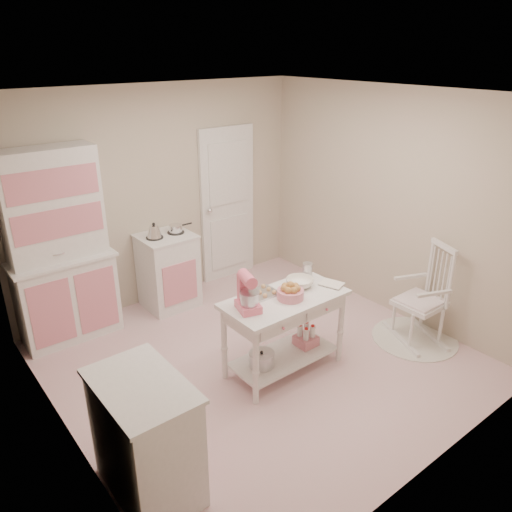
{
  "coord_description": "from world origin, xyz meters",
  "views": [
    {
      "loc": [
        -2.7,
        -3.34,
        2.98
      ],
      "look_at": [
        0.14,
        0.23,
        1.04
      ],
      "focal_mm": 35.0,
      "sensor_mm": 36.0,
      "label": 1
    }
  ],
  "objects_px": {
    "work_table": "(284,334)",
    "bread_basket": "(290,294)",
    "stand_mixer": "(248,293)",
    "base_cabinet": "(146,438)",
    "stove": "(168,271)",
    "rocking_chair": "(421,294)",
    "hutch": "(59,248)"
  },
  "relations": [
    {
      "from": "rocking_chair",
      "to": "hutch",
      "type": "bearing_deg",
      "value": 162.17
    },
    {
      "from": "bread_basket",
      "to": "work_table",
      "type": "bearing_deg",
      "value": 111.8
    },
    {
      "from": "base_cabinet",
      "to": "bread_basket",
      "type": "height_order",
      "value": "base_cabinet"
    },
    {
      "from": "rocking_chair",
      "to": "base_cabinet",
      "type": "bearing_deg",
      "value": -158.04
    },
    {
      "from": "base_cabinet",
      "to": "stand_mixer",
      "type": "distance_m",
      "value": 1.49
    },
    {
      "from": "work_table",
      "to": "stove",
      "type": "bearing_deg",
      "value": 96.66
    },
    {
      "from": "rocking_chair",
      "to": "work_table",
      "type": "height_order",
      "value": "rocking_chair"
    },
    {
      "from": "stand_mixer",
      "to": "work_table",
      "type": "bearing_deg",
      "value": 13.05
    },
    {
      "from": "work_table",
      "to": "stand_mixer",
      "type": "relative_size",
      "value": 3.53
    },
    {
      "from": "hutch",
      "to": "base_cabinet",
      "type": "height_order",
      "value": "hutch"
    },
    {
      "from": "work_table",
      "to": "rocking_chair",
      "type": "bearing_deg",
      "value": -18.12
    },
    {
      "from": "work_table",
      "to": "bread_basket",
      "type": "xyz_separation_m",
      "value": [
        0.02,
        -0.05,
        0.45
      ]
    },
    {
      "from": "rocking_chair",
      "to": "bread_basket",
      "type": "xyz_separation_m",
      "value": [
        -1.47,
        0.44,
        0.3
      ]
    },
    {
      "from": "base_cabinet",
      "to": "bread_basket",
      "type": "distance_m",
      "value": 1.83
    },
    {
      "from": "work_table",
      "to": "hutch",
      "type": "bearing_deg",
      "value": 126.39
    },
    {
      "from": "base_cabinet",
      "to": "bread_basket",
      "type": "relative_size",
      "value": 3.68
    },
    {
      "from": "hutch",
      "to": "stove",
      "type": "distance_m",
      "value": 1.33
    },
    {
      "from": "base_cabinet",
      "to": "work_table",
      "type": "xyz_separation_m",
      "value": [
        1.72,
        0.5,
        -0.06
      ]
    },
    {
      "from": "bread_basket",
      "to": "stove",
      "type": "bearing_deg",
      "value": 97.07
    },
    {
      "from": "stand_mixer",
      "to": "bread_basket",
      "type": "distance_m",
      "value": 0.46
    },
    {
      "from": "hutch",
      "to": "bread_basket",
      "type": "distance_m",
      "value": 2.45
    },
    {
      "from": "hutch",
      "to": "base_cabinet",
      "type": "xyz_separation_m",
      "value": [
        -0.3,
        -2.42,
        -0.58
      ]
    },
    {
      "from": "hutch",
      "to": "bread_basket",
      "type": "height_order",
      "value": "hutch"
    },
    {
      "from": "hutch",
      "to": "base_cabinet",
      "type": "distance_m",
      "value": 2.51
    },
    {
      "from": "work_table",
      "to": "base_cabinet",
      "type": "bearing_deg",
      "value": -163.91
    },
    {
      "from": "stove",
      "to": "hutch",
      "type": "bearing_deg",
      "value": 177.61
    },
    {
      "from": "stand_mixer",
      "to": "bread_basket",
      "type": "relative_size",
      "value": 1.36
    },
    {
      "from": "rocking_chair",
      "to": "work_table",
      "type": "xyz_separation_m",
      "value": [
        -1.49,
        0.49,
        -0.15
      ]
    },
    {
      "from": "stove",
      "to": "work_table",
      "type": "xyz_separation_m",
      "value": [
        0.22,
        -1.88,
        -0.06
      ]
    },
    {
      "from": "bread_basket",
      "to": "stand_mixer",
      "type": "bearing_deg",
      "value": 170.96
    },
    {
      "from": "hutch",
      "to": "work_table",
      "type": "height_order",
      "value": "hutch"
    },
    {
      "from": "hutch",
      "to": "rocking_chair",
      "type": "relative_size",
      "value": 1.89
    }
  ]
}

